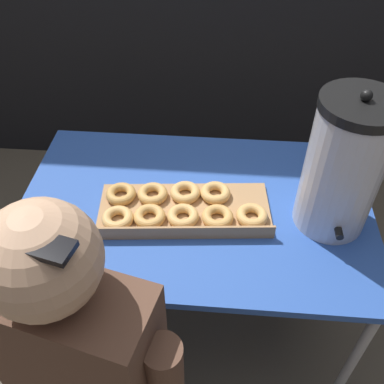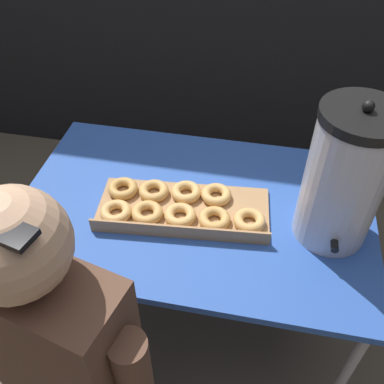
{
  "view_description": "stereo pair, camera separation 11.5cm",
  "coord_description": "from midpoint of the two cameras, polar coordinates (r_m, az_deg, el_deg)",
  "views": [
    {
      "loc": [
        0.07,
        -1.01,
        1.75
      ],
      "look_at": [
        -0.01,
        0.0,
        0.78
      ],
      "focal_mm": 40.0,
      "sensor_mm": 36.0,
      "label": 1
    },
    {
      "loc": [
        0.19,
        -1.0,
        1.75
      ],
      "look_at": [
        -0.01,
        0.0,
        0.78
      ],
      "focal_mm": 40.0,
      "sensor_mm": 36.0,
      "label": 2
    }
  ],
  "objects": [
    {
      "name": "folding_table",
      "position": [
        1.48,
        2.6,
        -3.2
      ],
      "size": [
        1.19,
        0.77,
        0.72
      ],
      "color": "#2D56B2",
      "rests_on": "ground"
    },
    {
      "name": "cell_phone",
      "position": [
        1.45,
        -17.81,
        -4.24
      ],
      "size": [
        0.11,
        0.15,
        0.01
      ],
      "rotation": [
        0.0,
        0.0,
        0.3
      ],
      "color": "black",
      "rests_on": "folding_table"
    },
    {
      "name": "coffee_urn",
      "position": [
        1.31,
        22.11,
        1.67
      ],
      "size": [
        0.23,
        0.26,
        0.48
      ],
      "color": "silver",
      "rests_on": "folding_table"
    },
    {
      "name": "ground_plane",
      "position": [
        2.03,
        1.98,
        -16.26
      ],
      "size": [
        12.0,
        12.0,
        0.0
      ],
      "primitive_type": "plane",
      "color": "brown"
    },
    {
      "name": "donut_box",
      "position": [
        1.41,
        0.6,
        -2.15
      ],
      "size": [
        0.58,
        0.29,
        0.05
      ],
      "rotation": [
        0.0,
        0.0,
        0.09
      ],
      "color": "tan",
      "rests_on": "folding_table"
    },
    {
      "name": "person_seated",
      "position": [
        1.27,
        -13.25,
        -22.37
      ],
      "size": [
        0.51,
        0.28,
        1.26
      ],
      "rotation": [
        0.0,
        0.0,
        2.9
      ],
      "color": "#33332D",
      "rests_on": "ground"
    }
  ]
}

